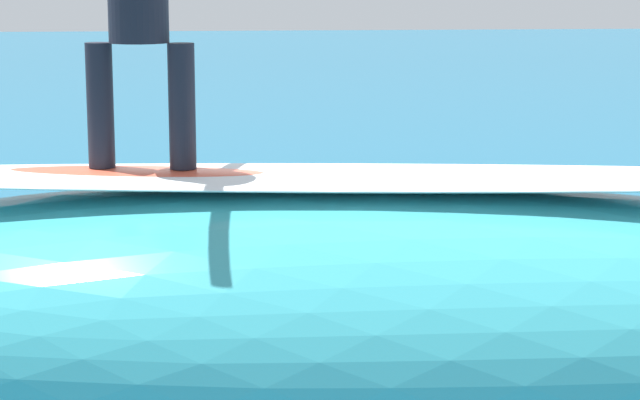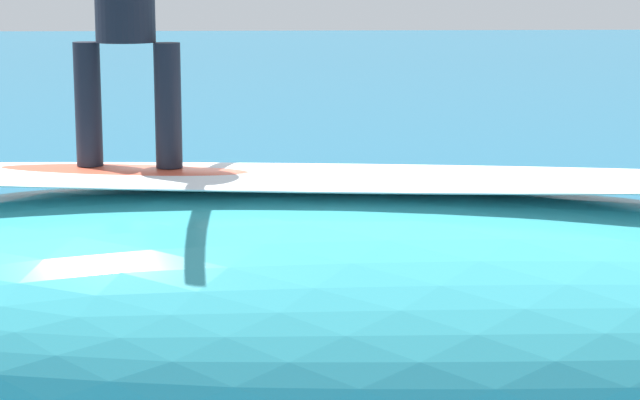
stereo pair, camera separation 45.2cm
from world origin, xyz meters
name	(u,v)px [view 1 (the left image)]	position (x,y,z in m)	size (l,w,h in m)	color
ground_plane	(273,357)	(0.00, 0.00, 0.00)	(120.00, 120.00, 0.00)	#196084
wave_crest	(335,332)	(-0.24, 2.47, 0.96)	(8.89, 2.89, 1.93)	teal
wave_foam_lip	(335,177)	(-0.24, 2.47, 1.97)	(7.56, 1.01, 0.08)	white
surfboard_riding	(143,175)	(0.95, 2.32, 1.97)	(1.98, 0.48, 0.10)	#E0563D
surfer_riding	(138,6)	(0.95, 2.32, 3.02)	(0.67, 1.62, 1.72)	black
surfboard_paddling	(435,309)	(-1.65, -1.19, 0.04)	(2.19, 0.57, 0.08)	#EAE5C6
surfer_paddling	(428,289)	(-1.59, -1.30, 0.21)	(0.91, 1.60, 0.30)	black
foam_patch_far	(555,266)	(-3.28, -2.66, 0.06)	(0.65, 0.46, 0.13)	white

